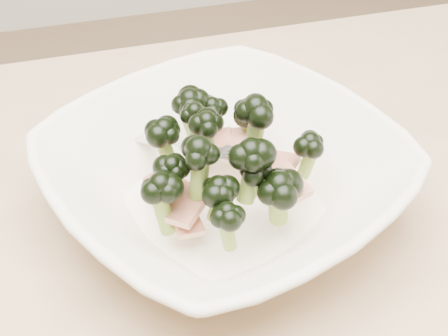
{
  "coord_description": "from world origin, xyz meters",
  "views": [
    {
      "loc": [
        -0.02,
        -0.35,
        1.17
      ],
      "look_at": [
        0.1,
        0.07,
        0.8
      ],
      "focal_mm": 50.0,
      "sensor_mm": 36.0,
      "label": 1
    }
  ],
  "objects": [
    {
      "name": "broccoli_dish",
      "position": [
        0.1,
        0.07,
        0.79
      ],
      "size": [
        0.41,
        0.41,
        0.13
      ],
      "color": "white",
      "rests_on": "dining_table"
    }
  ]
}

